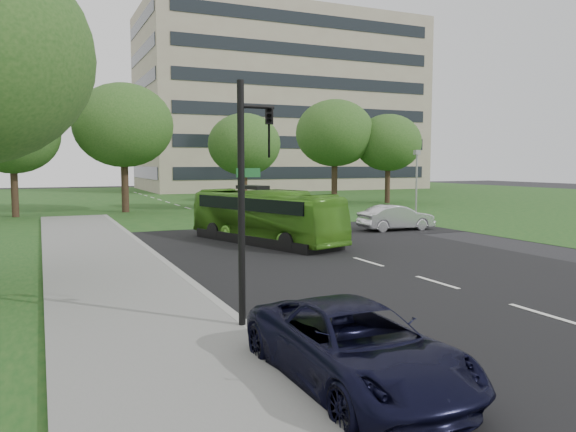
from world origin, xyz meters
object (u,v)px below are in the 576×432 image
at_px(camera_pole, 417,173).
at_px(traffic_light, 249,186).
at_px(bus, 265,216).
at_px(sedan, 396,218).
at_px(tree_park_b, 123,125).
at_px(tree_park_d, 335,133).
at_px(suv, 355,346).
at_px(office_building, 280,104).
at_px(tree_park_a, 12,135).
at_px(tree_park_e, 388,143).
at_px(tree_park_c, 244,144).

bearing_deg(camera_pole, traffic_light, -150.84).
distance_m(traffic_light, camera_pole, 29.42).
xyz_separation_m(bus, sedan, (8.55, 1.75, -0.54)).
bearing_deg(sedan, traffic_light, 137.75).
xyz_separation_m(tree_park_b, camera_pole, (18.57, -11.18, -3.55)).
bearing_deg(tree_park_d, traffic_light, -121.24).
distance_m(bus, suv, 17.07).
relative_size(bus, sedan, 2.09).
height_order(office_building, camera_pole, office_building).
bearing_deg(office_building, bus, -113.78).
distance_m(tree_park_a, tree_park_b, 7.63).
bearing_deg(sedan, tree_park_a, 50.82).
bearing_deg(tree_park_e, bus, -135.21).
distance_m(office_building, tree_park_c, 40.28).
bearing_deg(suv, bus, 72.71).
bearing_deg(camera_pole, suv, -145.57).
bearing_deg(tree_park_c, suv, -106.61).
relative_size(tree_park_a, sedan, 1.96).
relative_size(tree_park_c, tree_park_e, 0.93).
relative_size(bus, traffic_light, 1.63).
height_order(traffic_light, camera_pole, traffic_light).
xyz_separation_m(sedan, camera_pole, (6.42, 6.81, 2.30)).
height_order(tree_park_a, sedan, tree_park_a).
xyz_separation_m(tree_park_b, tree_park_d, (19.26, 2.22, -0.05)).
distance_m(office_building, tree_park_a, 49.66).
bearing_deg(tree_park_c, office_building, 62.81).
height_order(tree_park_a, traffic_light, tree_park_a).
xyz_separation_m(office_building, traffic_light, (-28.99, -66.28, -9.29)).
bearing_deg(tree_park_a, sedan, -40.87).
height_order(sedan, suv, sedan).
distance_m(tree_park_e, suv, 44.70).
relative_size(tree_park_d, sedan, 2.25).
bearing_deg(bus, tree_park_c, 54.79).
bearing_deg(tree_park_c, sedan, -79.65).
relative_size(tree_park_b, tree_park_d, 1.01).
distance_m(office_building, tree_park_e, 34.23).
xyz_separation_m(tree_park_b, tree_park_c, (9.12, -1.38, -1.34)).
bearing_deg(office_building, camera_pole, -100.88).
bearing_deg(traffic_light, office_building, 84.81).
bearing_deg(tree_park_b, suv, -91.96).
height_order(suv, camera_pole, camera_pole).
xyz_separation_m(sedan, suv, (-13.39, -18.11, -0.02)).
relative_size(tree_park_a, camera_pole, 1.79).
bearing_deg(sedan, office_building, -14.51).
bearing_deg(sedan, camera_pole, -41.58).
relative_size(tree_park_b, tree_park_e, 1.17).
relative_size(tree_park_a, tree_park_d, 0.87).
distance_m(tree_park_a, bus, 22.27).
relative_size(tree_park_c, traffic_light, 1.41).
bearing_deg(suv, office_building, 67.06).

